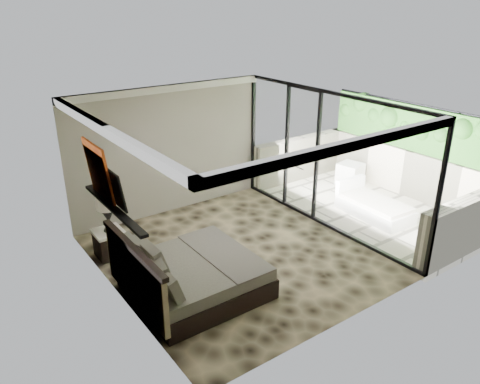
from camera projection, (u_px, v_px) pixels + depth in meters
floor at (236, 255)px, 8.71m from camera, size 5.00×5.00×0.00m
ceiling at (235, 107)px, 7.64m from camera, size 4.50×5.00×0.02m
back_wall at (169, 151)px, 10.04m from camera, size 4.50×0.02×2.80m
left_wall at (113, 218)px, 6.97m from camera, size 0.02×5.00×2.80m
glass_wall at (327, 161)px, 9.38m from camera, size 0.08×5.00×2.80m
terrace_slab at (369, 209)px, 10.74m from camera, size 3.00×5.00×0.12m
parapet_far at (409, 173)px, 11.23m from camera, size 0.30×5.00×1.10m
foliage_hedge at (416, 128)px, 10.81m from camera, size 0.36×4.60×1.10m
picture_ledge at (114, 209)px, 7.04m from camera, size 0.12×2.20×0.05m
bed at (189, 276)px, 7.46m from camera, size 2.02×1.96×1.12m
nightstand at (109, 243)px, 8.61m from camera, size 0.53×0.53×0.51m
table_lamp at (107, 208)px, 8.34m from camera, size 0.38×0.38×0.70m
abstract_canvas at (98, 171)px, 7.20m from camera, size 0.13×0.90×0.90m
framed_print at (116, 190)px, 6.87m from camera, size 0.11×0.50×0.60m
ottoman at (350, 174)px, 11.94m from camera, size 0.65×0.65×0.55m
lounger at (373, 206)px, 10.26m from camera, size 0.90×1.69×0.64m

